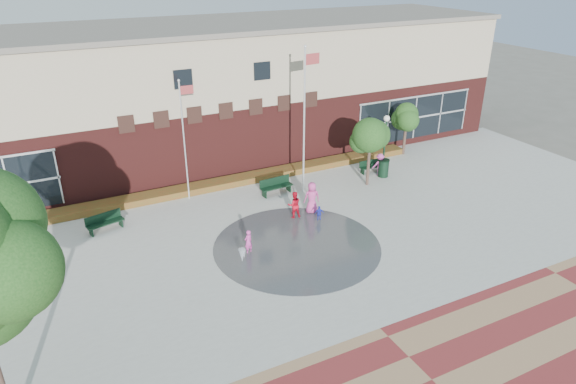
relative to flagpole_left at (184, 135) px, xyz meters
name	(u,v)px	position (x,y,z in m)	size (l,w,h in m)	color
ground	(328,277)	(3.15, -10.83, -4.00)	(120.00, 120.00, 0.00)	#666056
plaza_concrete	(288,237)	(3.15, -6.83, -4.00)	(46.00, 18.00, 0.01)	#A8A8A0
paver_band	(432,380)	(3.15, -17.83, -4.00)	(46.00, 6.00, 0.01)	maroon
splash_pad	(297,246)	(3.15, -7.83, -4.00)	(8.40, 8.40, 0.01)	#383A3D
library_building	(200,92)	(3.15, 6.65, 0.64)	(44.40, 10.40, 9.20)	#521D1B
flower_bed	(234,184)	(3.15, 0.77, -4.00)	(26.00, 1.20, 0.40)	#A52B17
flagpole_left	(184,135)	(0.00, 0.00, 0.00)	(0.85, 0.14, 7.19)	white
flagpole_right	(305,114)	(6.61, -2.18, 0.93)	(1.08, 0.23, 8.83)	white
lamp_left	(20,231)	(-8.87, -5.24, -1.37)	(0.45, 0.45, 4.24)	black
lamp_right	(385,137)	(13.04, -1.56, -1.63)	(0.40, 0.40, 3.82)	black
bench_left	(106,226)	(-5.14, -1.85, -3.69)	(2.01, 0.98, 0.97)	black
bench_mid	(276,189)	(4.90, -1.82, -3.67)	(2.09, 0.73, 1.03)	black
bench_right	(371,169)	(12.07, -1.59, -3.73)	(1.68, 0.52, 0.84)	black
trash_can	(383,168)	(12.36, -2.52, -3.40)	(0.73, 0.73, 1.19)	black
tree_mid	(371,135)	(10.65, -3.16, -0.66)	(2.72, 2.72, 4.59)	#3F2C25
tree_small_right	(407,117)	(16.18, 0.19, -1.21)	(2.24, 2.24, 3.83)	#3F2C25
water_jet_a	(242,262)	(0.14, -7.95, -4.00)	(0.35, 0.35, 0.68)	white
water_jet_b	(244,259)	(0.34, -7.70, -4.00)	(0.19, 0.19, 0.43)	white
child_splash	(248,242)	(0.75, -7.29, -3.38)	(0.46, 0.30, 1.25)	#D33FA2
adult_red	(294,205)	(4.46, -4.99, -3.22)	(0.76, 0.59, 1.56)	red
adult_pink	(312,198)	(5.63, -4.90, -3.08)	(0.90, 0.59, 1.84)	#CF3F8E
child_blue	(319,213)	(5.52, -5.95, -3.56)	(0.52, 0.22, 0.88)	#2532C3
person_bench	(380,165)	(12.22, -2.27, -3.24)	(0.99, 0.57, 1.53)	#C645A1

